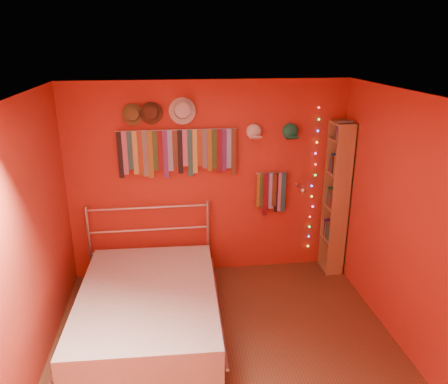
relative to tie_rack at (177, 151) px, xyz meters
name	(u,v)px	position (x,y,z in m)	size (l,w,h in m)	color
ground	(228,356)	(0.38, -1.68, -1.67)	(3.50, 3.50, 0.00)	brown
back_wall	(209,181)	(0.38, 0.07, -0.42)	(3.50, 0.02, 2.50)	maroon
right_wall	(413,230)	(2.13, -1.68, -0.42)	(0.02, 3.50, 2.50)	maroon
left_wall	(22,253)	(-1.37, -1.68, -0.42)	(0.02, 3.50, 2.50)	maroon
ceiling	(229,98)	(0.38, -1.68, 0.83)	(3.50, 3.50, 0.02)	white
tie_rack	(177,151)	(0.00, 0.00, 0.00)	(1.45, 0.03, 0.60)	silver
small_tie_rack	(271,191)	(1.18, 0.00, -0.57)	(0.40, 0.03, 0.57)	silver
fedora_olive	(132,114)	(-0.50, -0.03, 0.46)	(0.25, 0.14, 0.25)	brown
fedora_brown	(151,113)	(-0.29, -0.03, 0.47)	(0.26, 0.14, 0.26)	#452918
fedora_white	(182,111)	(0.07, -0.03, 0.49)	(0.32, 0.17, 0.31)	beige
cap_white	(254,132)	(0.94, 0.01, 0.21)	(0.18, 0.23, 0.18)	white
cap_green	(290,131)	(1.39, 0.01, 0.20)	(0.19, 0.24, 0.19)	#1B7A57
fairy_lights	(314,181)	(1.74, 0.03, -0.46)	(0.06, 0.02, 1.91)	#FF3333
reading_lamp	(302,189)	(1.53, -0.19, -0.50)	(0.08, 0.33, 0.10)	silver
bookshelf	(339,198)	(2.04, -0.15, -0.65)	(0.25, 0.34, 2.00)	olive
bed	(148,307)	(-0.39, -1.10, -1.43)	(1.60, 2.13, 1.02)	silver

